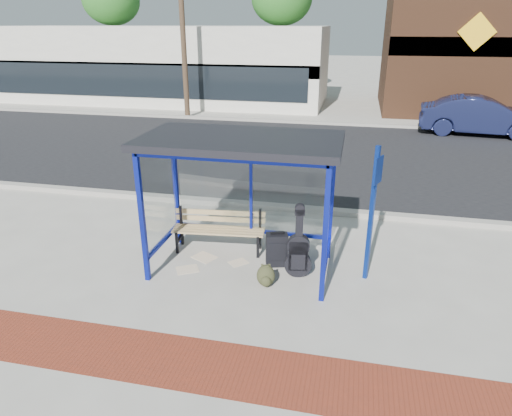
% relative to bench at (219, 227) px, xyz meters
% --- Properties ---
extents(ground, '(120.00, 120.00, 0.00)m').
position_rel_bench_xyz_m(ground, '(0.61, -0.61, -0.47)').
color(ground, '#B2ADA0').
rests_on(ground, ground).
extents(brick_paver_strip, '(60.00, 1.00, 0.01)m').
position_rel_bench_xyz_m(brick_paver_strip, '(0.61, -3.21, -0.47)').
color(brick_paver_strip, maroon).
rests_on(brick_paver_strip, ground).
extents(curb_near, '(60.00, 0.25, 0.12)m').
position_rel_bench_xyz_m(curb_near, '(0.61, 2.29, -0.41)').
color(curb_near, gray).
rests_on(curb_near, ground).
extents(street_asphalt, '(60.00, 10.00, 0.00)m').
position_rel_bench_xyz_m(street_asphalt, '(0.61, 7.39, -0.47)').
color(street_asphalt, black).
rests_on(street_asphalt, ground).
extents(curb_far, '(60.00, 0.25, 0.12)m').
position_rel_bench_xyz_m(curb_far, '(0.61, 12.49, -0.41)').
color(curb_far, gray).
rests_on(curb_far, ground).
extents(far_sidewalk, '(60.00, 4.00, 0.01)m').
position_rel_bench_xyz_m(far_sidewalk, '(0.61, 14.39, -0.47)').
color(far_sidewalk, '#B2ADA0').
rests_on(far_sidewalk, ground).
extents(bus_shelter, '(3.30, 1.80, 2.42)m').
position_rel_bench_xyz_m(bus_shelter, '(0.61, -0.54, 1.60)').
color(bus_shelter, '#0D1991').
rests_on(bus_shelter, ground).
extents(storefront_white, '(18.00, 6.04, 4.00)m').
position_rel_bench_xyz_m(storefront_white, '(-8.39, 17.37, 1.53)').
color(storefront_white, silver).
rests_on(storefront_white, ground).
extents(storefront_brown, '(10.00, 7.08, 6.40)m').
position_rel_bench_xyz_m(storefront_brown, '(8.61, 17.88, 2.73)').
color(storefront_brown, '#59331E').
rests_on(storefront_brown, ground).
extents(tree_left, '(3.60, 3.60, 7.03)m').
position_rel_bench_xyz_m(tree_left, '(-13.39, 21.39, 4.98)').
color(tree_left, '#4C3826').
rests_on(tree_left, ground).
extents(utility_pole_west, '(1.60, 0.24, 8.00)m').
position_rel_bench_xyz_m(utility_pole_west, '(-5.39, 12.79, 3.64)').
color(utility_pole_west, '#4C3826').
rests_on(utility_pole_west, ground).
extents(bench, '(1.80, 0.60, 0.83)m').
position_rel_bench_xyz_m(bench, '(0.00, 0.00, 0.00)').
color(bench, black).
rests_on(bench, ground).
extents(guitar_bag, '(0.48, 0.21, 1.28)m').
position_rel_bench_xyz_m(guitar_bag, '(1.63, -0.68, -0.00)').
color(guitar_bag, black).
rests_on(guitar_bag, ground).
extents(suitcase, '(0.44, 0.34, 0.68)m').
position_rel_bench_xyz_m(suitcase, '(1.20, -0.38, -0.16)').
color(suitcase, black).
rests_on(suitcase, ground).
extents(backpack, '(0.35, 0.33, 0.37)m').
position_rel_bench_xyz_m(backpack, '(1.15, -1.12, -0.29)').
color(backpack, '#2C2E19').
rests_on(backpack, ground).
extents(sign_post, '(0.15, 0.28, 2.37)m').
position_rel_bench_xyz_m(sign_post, '(2.81, -0.50, 0.86)').
color(sign_post, navy).
rests_on(sign_post, ground).
extents(newspaper_a, '(0.53, 0.49, 0.01)m').
position_rel_bench_xyz_m(newspaper_a, '(-0.19, -0.39, -0.47)').
color(newspaper_a, white).
rests_on(newspaper_a, ground).
extents(newspaper_b, '(0.49, 0.46, 0.01)m').
position_rel_bench_xyz_m(newspaper_b, '(-0.34, -0.90, -0.47)').
color(newspaper_b, white).
rests_on(newspaper_b, ground).
extents(newspaper_c, '(0.42, 0.42, 0.01)m').
position_rel_bench_xyz_m(newspaper_c, '(0.50, -0.45, -0.47)').
color(newspaper_c, white).
rests_on(newspaper_c, ground).
extents(parked_car, '(4.68, 2.02, 1.50)m').
position_rel_bench_xyz_m(parked_car, '(7.22, 11.78, 0.28)').
color(parked_car, '#161C3F').
rests_on(parked_car, ground).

